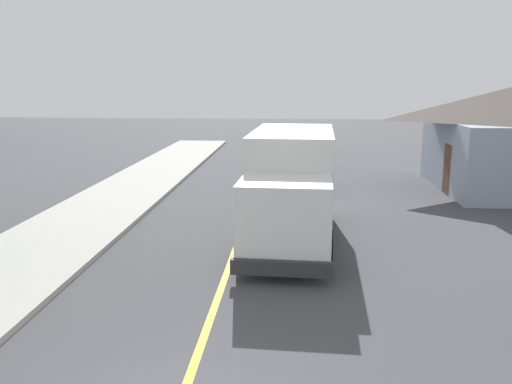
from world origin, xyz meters
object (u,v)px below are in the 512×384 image
object	(u,v)px
box_truck	(291,181)
parked_car_far	(305,138)
parked_car_near	(300,173)
parked_car_mid	(294,152)

from	to	relation	value
box_truck	parked_car_far	world-z (taller)	box_truck
box_truck	parked_car_near	size ratio (longest dim) A/B	1.65
parked_car_mid	box_truck	bearing A→B (deg)	-90.32
box_truck	parked_car_near	xyz separation A→B (m)	(0.32, 7.09, -0.97)
box_truck	parked_car_far	size ratio (longest dim) A/B	1.65
parked_car_mid	parked_car_near	bearing A→B (deg)	-87.94
parked_car_mid	parked_car_far	size ratio (longest dim) A/B	1.00
parked_car_near	parked_car_mid	world-z (taller)	same
parked_car_near	parked_car_mid	xyz separation A→B (m)	(-0.24, 6.68, 0.00)
box_truck	parked_car_near	distance (m)	7.17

